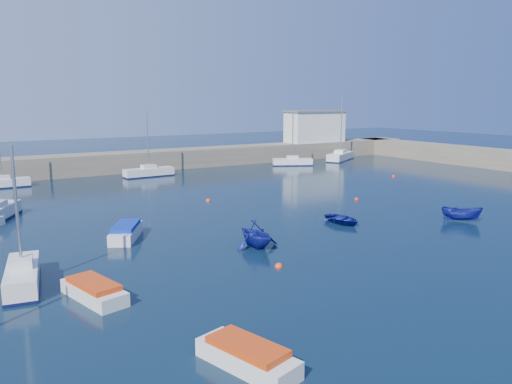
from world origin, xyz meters
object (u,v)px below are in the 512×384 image
harbor_office (315,127)px  motorboat_3 (247,356)px  dinghy_left (256,234)px  sailboat_7 (292,162)px  motorboat_0 (94,291)px  sailboat_1 (23,275)px  sailboat_6 (149,172)px  dinghy_center (342,219)px  sailboat_5 (2,183)px  sailboat_8 (340,156)px  dinghy_right (462,214)px  motorboat_1 (126,232)px

harbor_office → motorboat_3: harbor_office is taller
motorboat_3 → dinghy_left: (8.14, 12.68, 0.44)m
sailboat_7 → motorboat_0: bearing=160.5°
sailboat_1 → sailboat_7: bearing=48.1°
sailboat_6 → dinghy_center: size_ratio=2.53×
sailboat_1 → dinghy_left: 13.97m
sailboat_7 → motorboat_0: size_ratio=1.78×
sailboat_1 → sailboat_5: sailboat_5 is taller
sailboat_5 → dinghy_left: size_ratio=2.21×
sailboat_8 → harbor_office: bearing=-20.9°
motorboat_3 → harbor_office: bearing=34.0°
dinghy_center → dinghy_right: (8.56, -4.42, 0.25)m
sailboat_7 → dinghy_right: (-8.93, -35.46, 0.02)m
sailboat_1 → motorboat_3: size_ratio=1.71×
sailboat_8 → motorboat_0: bearing=97.0°
sailboat_7 → dinghy_center: sailboat_7 is taller
harbor_office → motorboat_3: size_ratio=2.34×
sailboat_5 → dinghy_right: size_ratio=2.43×
sailboat_6 → dinghy_left: 33.80m
sailboat_6 → dinghy_center: (4.47, -31.60, -0.25)m
motorboat_0 → dinghy_left: size_ratio=1.29×
motorboat_1 → dinghy_right: size_ratio=1.48×
sailboat_8 → motorboat_1: sailboat_8 is taller
motorboat_1 → motorboat_3: 19.17m
harbor_office → sailboat_7: size_ratio=1.29×
motorboat_3 → sailboat_7: bearing=36.8°
motorboat_0 → dinghy_left: bearing=2.5°
harbor_office → sailboat_5: harbor_office is taller
dinghy_left → dinghy_right: dinghy_left is taller
dinghy_center → dinghy_left: 9.33m
sailboat_1 → motorboat_1: sailboat_1 is taller
harbor_office → dinghy_center: harbor_office is taller
dinghy_center → dinghy_right: size_ratio=1.07×
harbor_office → dinghy_left: (-35.97, -39.63, -4.21)m
harbor_office → dinghy_center: (-26.85, -37.76, -4.76)m
harbor_office → sailboat_1: harbor_office is taller
sailboat_6 → sailboat_1: bearing=147.6°
sailboat_7 → motorboat_1: (-33.26, -26.48, -0.07)m
harbor_office → sailboat_7: bearing=-144.3°
sailboat_8 → sailboat_7: bearing=65.6°
sailboat_1 → dinghy_right: size_ratio=2.40×
harbor_office → dinghy_left: 53.69m
sailboat_6 → sailboat_7: bearing=-94.6°
dinghy_center → motorboat_3: bearing=-143.2°
harbor_office → motorboat_1: size_ratio=2.21×
sailboat_1 → sailboat_8: 61.10m
sailboat_1 → motorboat_3: (5.82, -12.97, -0.17)m
sailboat_5 → sailboat_6: (16.64, -0.41, 0.05)m
motorboat_0 → dinghy_left: 11.76m
sailboat_5 → motorboat_3: sailboat_5 is taller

